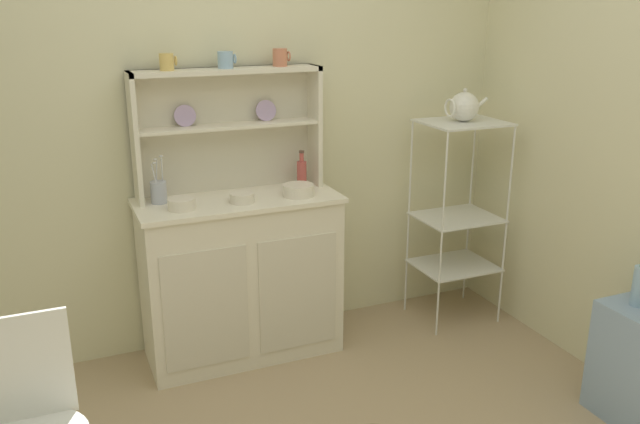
% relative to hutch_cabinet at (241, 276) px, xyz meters
% --- Properties ---
extents(wall_back, '(3.84, 0.05, 2.50)m').
position_rel_hutch_cabinet_xyz_m(wall_back, '(0.04, 0.26, 0.80)').
color(wall_back, beige).
rests_on(wall_back, ground).
extents(hutch_cabinet, '(1.04, 0.45, 0.88)m').
position_rel_hutch_cabinet_xyz_m(hutch_cabinet, '(0.00, 0.00, 0.00)').
color(hutch_cabinet, silver).
rests_on(hutch_cabinet, ground).
extents(hutch_shelf_unit, '(0.97, 0.18, 0.64)m').
position_rel_hutch_cabinet_xyz_m(hutch_shelf_unit, '(0.00, 0.16, 0.81)').
color(hutch_shelf_unit, beige).
rests_on(hutch_shelf_unit, hutch_cabinet).
extents(bakers_rack, '(0.46, 0.38, 1.20)m').
position_rel_hutch_cabinet_xyz_m(bakers_rack, '(1.29, -0.07, 0.28)').
color(bakers_rack, silver).
rests_on(bakers_rack, ground).
extents(wire_chair, '(0.36, 0.36, 0.85)m').
position_rel_hutch_cabinet_xyz_m(wire_chair, '(-1.03, -1.01, 0.07)').
color(wire_chair, white).
rests_on(wire_chair, ground).
extents(cup_gold_0, '(0.08, 0.07, 0.08)m').
position_rel_hutch_cabinet_xyz_m(cup_gold_0, '(-0.29, 0.12, 1.11)').
color(cup_gold_0, '#DBB760').
rests_on(cup_gold_0, hutch_shelf_unit).
extents(cup_sky_1, '(0.09, 0.08, 0.08)m').
position_rel_hutch_cabinet_xyz_m(cup_sky_1, '(-0.00, 0.12, 1.11)').
color(cup_sky_1, '#8EB2D1').
rests_on(cup_sky_1, hutch_shelf_unit).
extents(cup_terracotta_2, '(0.09, 0.07, 0.09)m').
position_rel_hutch_cabinet_xyz_m(cup_terracotta_2, '(0.29, 0.12, 1.12)').
color(cup_terracotta_2, '#C67556').
rests_on(cup_terracotta_2, hutch_shelf_unit).
extents(bowl_mixing_large, '(0.13, 0.13, 0.05)m').
position_rel_hutch_cabinet_xyz_m(bowl_mixing_large, '(-0.30, -0.07, 0.46)').
color(bowl_mixing_large, silver).
rests_on(bowl_mixing_large, hutch_cabinet).
extents(bowl_floral_medium, '(0.12, 0.12, 0.05)m').
position_rel_hutch_cabinet_xyz_m(bowl_floral_medium, '(0.00, -0.07, 0.45)').
color(bowl_floral_medium, silver).
rests_on(bowl_floral_medium, hutch_cabinet).
extents(bowl_cream_small, '(0.16, 0.16, 0.06)m').
position_rel_hutch_cabinet_xyz_m(bowl_cream_small, '(0.30, -0.07, 0.46)').
color(bowl_cream_small, silver).
rests_on(bowl_cream_small, hutch_cabinet).
extents(jam_bottle, '(0.05, 0.05, 0.20)m').
position_rel_hutch_cabinet_xyz_m(jam_bottle, '(0.38, 0.09, 0.51)').
color(jam_bottle, '#B74C47').
rests_on(jam_bottle, hutch_cabinet).
extents(utensil_jar, '(0.08, 0.08, 0.24)m').
position_rel_hutch_cabinet_xyz_m(utensil_jar, '(-0.38, 0.08, 0.49)').
color(utensil_jar, '#B2B7C6').
rests_on(utensil_jar, hutch_cabinet).
extents(porcelain_teapot, '(0.25, 0.16, 0.19)m').
position_rel_hutch_cabinet_xyz_m(porcelain_teapot, '(1.29, -0.07, 0.83)').
color(porcelain_teapot, white).
rests_on(porcelain_teapot, bakers_rack).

